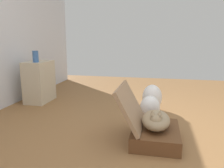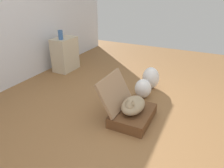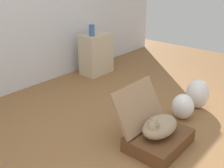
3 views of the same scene
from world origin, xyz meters
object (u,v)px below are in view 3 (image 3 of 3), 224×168
(cat, at_px, (159,126))
(plastic_bag_clear, at_px, (198,94))
(vase_tall, at_px, (92,30))
(suitcase_base, at_px, (159,140))
(side_table, at_px, (96,54))
(plastic_bag_white, at_px, (183,106))

(cat, distance_m, plastic_bag_clear, 1.05)
(plastic_bag_clear, xyz_separation_m, vase_tall, (-0.05, 1.81, 0.57))
(suitcase_base, height_order, side_table, side_table)
(plastic_bag_white, xyz_separation_m, vase_tall, (0.32, 1.80, 0.61))
(plastic_bag_clear, relative_size, side_table, 0.57)
(vase_tall, bearing_deg, suitcase_base, -117.51)
(cat, bearing_deg, vase_tall, 62.24)
(vase_tall, bearing_deg, plastic_bag_white, -99.99)
(side_table, xyz_separation_m, vase_tall, (-0.13, -0.04, 0.43))
(cat, height_order, plastic_bag_clear, plastic_bag_clear)
(cat, relative_size, plastic_bag_white, 1.70)
(suitcase_base, xyz_separation_m, side_table, (1.11, 1.93, 0.26))
(plastic_bag_clear, distance_m, vase_tall, 1.90)
(plastic_bag_white, relative_size, plastic_bag_clear, 0.80)
(cat, bearing_deg, suitcase_base, -2.08)
(plastic_bag_white, relative_size, side_table, 0.46)
(plastic_bag_white, height_order, side_table, side_table)
(plastic_bag_white, bearing_deg, vase_tall, 80.01)
(suitcase_base, bearing_deg, plastic_bag_clear, 4.10)
(plastic_bag_clear, bearing_deg, side_table, 87.62)
(suitcase_base, relative_size, plastic_bag_white, 2.06)
(plastic_bag_clear, bearing_deg, cat, -175.96)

